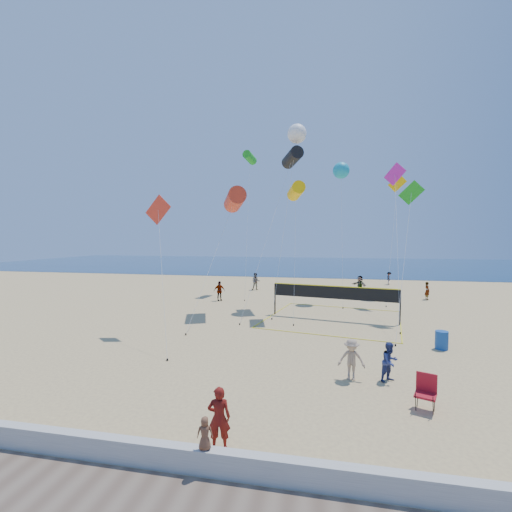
% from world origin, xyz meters
% --- Properties ---
extents(ground, '(120.00, 120.00, 0.00)m').
position_xyz_m(ground, '(0.00, 0.00, 0.00)').
color(ground, tan).
rests_on(ground, ground).
extents(ocean, '(140.00, 50.00, 0.03)m').
position_xyz_m(ocean, '(0.00, 62.00, 0.01)').
color(ocean, navy).
rests_on(ocean, ground).
extents(seawall, '(32.00, 0.30, 0.60)m').
position_xyz_m(seawall, '(0.00, -3.00, 0.30)').
color(seawall, silver).
rests_on(seawall, ground).
extents(woman, '(0.67, 0.51, 1.65)m').
position_xyz_m(woman, '(-1.02, -2.02, 0.83)').
color(woman, '#64110D').
rests_on(woman, ground).
extents(toddler, '(0.42, 0.33, 0.77)m').
position_xyz_m(toddler, '(-1.05, -3.02, 0.98)').
color(toddler, brown).
rests_on(toddler, seawall).
extents(bystander_a, '(0.94, 0.91, 1.52)m').
position_xyz_m(bystander_a, '(4.15, 3.29, 0.76)').
color(bystander_a, navy).
rests_on(bystander_a, ground).
extents(bystander_b, '(1.08, 0.68, 1.59)m').
position_xyz_m(bystander_b, '(2.72, 3.16, 0.80)').
color(bystander_b, tan).
rests_on(bystander_b, ground).
extents(far_person_0, '(1.08, 0.90, 1.72)m').
position_xyz_m(far_person_0, '(-7.33, 18.28, 0.86)').
color(far_person_0, gray).
rests_on(far_person_0, ground).
extents(far_person_1, '(1.57, 1.69, 1.89)m').
position_xyz_m(far_person_1, '(5.10, 23.76, 0.95)').
color(far_person_1, gray).
rests_on(far_person_1, ground).
extents(far_person_2, '(0.49, 0.65, 1.59)m').
position_xyz_m(far_person_2, '(10.76, 22.38, 0.79)').
color(far_person_2, gray).
rests_on(far_person_2, ground).
extents(far_person_3, '(0.99, 0.84, 1.81)m').
position_xyz_m(far_person_3, '(-5.39, 25.02, 0.90)').
color(far_person_3, gray).
rests_on(far_person_3, ground).
extents(far_person_4, '(0.71, 1.04, 1.49)m').
position_xyz_m(far_person_4, '(9.30, 32.33, 0.75)').
color(far_person_4, gray).
rests_on(far_person_4, ground).
extents(camp_chair, '(0.78, 0.90, 1.27)m').
position_xyz_m(camp_chair, '(4.87, 1.21, 0.65)').
color(camp_chair, maroon).
rests_on(camp_chair, ground).
extents(trash_barrel, '(0.73, 0.73, 0.90)m').
position_xyz_m(trash_barrel, '(7.40, 7.81, 0.45)').
color(trash_barrel, '#164593').
rests_on(trash_barrel, ground).
extents(volleyball_net, '(9.96, 9.84, 2.28)m').
position_xyz_m(volleyball_net, '(2.31, 13.21, 1.55)').
color(volleyball_net, black).
rests_on(volleyball_net, ground).
extents(kite_0, '(2.44, 8.10, 9.14)m').
position_xyz_m(kite_0, '(-4.79, 14.04, 8.29)').
color(kite_0, red).
rests_on(kite_0, ground).
extents(kite_1, '(3.69, 8.45, 12.65)m').
position_xyz_m(kite_1, '(-0.91, 17.49, 11.95)').
color(kite_1, black).
rests_on(kite_1, ground).
extents(kite_2, '(1.46, 3.98, 9.36)m').
position_xyz_m(kite_2, '(-0.30, 13.70, 8.76)').
color(kite_2, yellow).
rests_on(kite_2, ground).
extents(kite_3, '(3.54, 4.67, 8.01)m').
position_xyz_m(kite_3, '(-7.72, 7.92, 6.81)').
color(kite_3, red).
rests_on(kite_3, ground).
extents(kite_4, '(2.90, 6.56, 9.33)m').
position_xyz_m(kite_4, '(7.20, 13.77, 8.02)').
color(kite_4, green).
rests_on(kite_4, ground).
extents(kite_5, '(2.21, 10.32, 11.74)m').
position_xyz_m(kite_5, '(7.29, 19.47, 10.22)').
color(kite_5, '#CF1EAE').
rests_on(kite_5, ground).
extents(kite_6, '(2.25, 6.30, 14.59)m').
position_xyz_m(kite_6, '(-0.56, 17.53, 13.82)').
color(kite_6, white).
rests_on(kite_6, ground).
extents(kite_7, '(1.82, 4.95, 12.16)m').
position_xyz_m(kite_7, '(3.07, 20.89, 11.43)').
color(kite_7, '#169BBD').
rests_on(kite_7, ground).
extents(kite_8, '(1.26, 6.34, 14.19)m').
position_xyz_m(kite_8, '(-5.78, 23.86, 13.61)').
color(kite_8, green).
rests_on(kite_8, ground).
extents(kite_9, '(2.62, 5.69, 11.45)m').
position_xyz_m(kite_9, '(8.22, 23.44, 9.99)').
color(kite_9, yellow).
rests_on(kite_9, ground).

